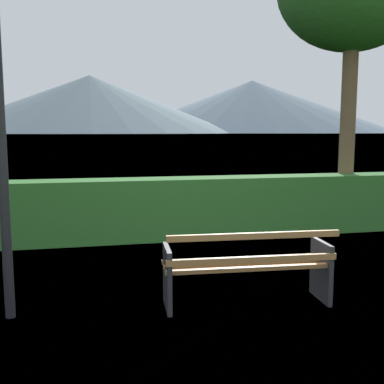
# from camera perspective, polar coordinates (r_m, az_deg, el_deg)

# --- Properties ---
(ground_plane) EXTENTS (1400.00, 1400.00, 0.00)m
(ground_plane) POSITION_cam_1_polar(r_m,az_deg,el_deg) (5.33, 6.62, -13.44)
(ground_plane) COLOR #567A38
(water_surface) EXTENTS (620.00, 620.00, 0.00)m
(water_surface) POSITION_cam_1_polar(r_m,az_deg,el_deg) (311.69, -12.23, 6.97)
(water_surface) COLOR #7A99A8
(water_surface) RESTS_ON ground_plane
(park_bench) EXTENTS (1.86, 0.68, 0.87)m
(park_bench) POSITION_cam_1_polar(r_m,az_deg,el_deg) (5.14, 6.88, -9.19)
(park_bench) COLOR #A0703F
(park_bench) RESTS_ON ground_plane
(hedge_row) EXTENTS (13.79, 0.67, 1.08)m
(hedge_row) POSITION_cam_1_polar(r_m,az_deg,el_deg) (8.29, -0.80, -1.96)
(hedge_row) COLOR #2D6B28
(hedge_row) RESTS_ON ground_plane
(distant_hills) EXTENTS (809.61, 427.42, 70.89)m
(distant_hills) POSITION_cam_1_polar(r_m,az_deg,el_deg) (572.16, -11.39, 10.55)
(distant_hills) COLOR gray
(distant_hills) RESTS_ON ground_plane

